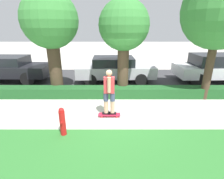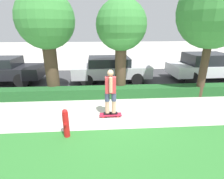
# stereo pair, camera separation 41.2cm
# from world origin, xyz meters

# --- Properties ---
(ground_plane) EXTENTS (60.00, 60.00, 0.00)m
(ground_plane) POSITION_xyz_m (0.00, 0.00, 0.00)
(ground_plane) COLOR #BCB7AD
(street_asphalt) EXTENTS (18.70, 5.00, 0.01)m
(street_asphalt) POSITION_xyz_m (0.00, 4.20, 0.00)
(street_asphalt) COLOR #38383A
(street_asphalt) RESTS_ON ground_plane
(hedge_row) EXTENTS (18.70, 0.60, 0.45)m
(hedge_row) POSITION_xyz_m (0.00, 1.60, 0.22)
(hedge_row) COLOR #1E5123
(hedge_row) RESTS_ON ground_plane
(skateboard) EXTENTS (0.75, 0.24, 0.09)m
(skateboard) POSITION_xyz_m (-0.17, -0.18, 0.07)
(skateboard) COLOR red
(skateboard) RESTS_ON ground_plane
(skater_person) EXTENTS (0.48, 0.40, 1.56)m
(skater_person) POSITION_xyz_m (-0.17, -0.18, 0.92)
(skater_person) COLOR black
(skater_person) RESTS_ON skateboard
(tree_near) EXTENTS (2.32, 2.32, 4.33)m
(tree_near) POSITION_xyz_m (-2.60, 2.10, 3.06)
(tree_near) COLOR #423323
(tree_near) RESTS_ON ground_plane
(tree_mid) EXTENTS (2.06, 2.06, 4.01)m
(tree_mid) POSITION_xyz_m (0.40, 1.97, 2.87)
(tree_mid) COLOR #423323
(tree_mid) RESTS_ON ground_plane
(tree_far) EXTENTS (2.79, 2.79, 4.84)m
(tree_far) POSITION_xyz_m (3.87, 1.44, 3.42)
(tree_far) COLOR #423323
(tree_far) RESTS_ON ground_plane
(parked_car_front) EXTENTS (4.61, 1.83, 1.40)m
(parked_car_front) POSITION_xyz_m (-5.88, 3.92, 0.76)
(parked_car_front) COLOR black
(parked_car_front) RESTS_ON ground_plane
(parked_car_middle) EXTENTS (4.26, 1.93, 1.35)m
(parked_car_middle) POSITION_xyz_m (0.09, 3.96, 0.72)
(parked_car_middle) COLOR #B7B7BC
(parked_car_middle) RESTS_ON ground_plane
(parked_car_rear) EXTENTS (4.23, 1.96, 1.52)m
(parked_car_rear) POSITION_xyz_m (5.52, 3.84, 0.80)
(parked_car_rear) COLOR silver
(parked_car_rear) RESTS_ON ground_plane
(fire_hydrant) EXTENTS (0.17, 0.27, 0.85)m
(fire_hydrant) POSITION_xyz_m (-1.47, -1.25, 0.43)
(fire_hydrant) COLOR red
(fire_hydrant) RESTS_ON ground_plane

